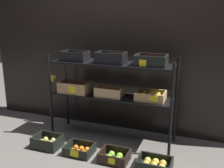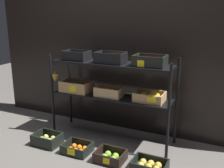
# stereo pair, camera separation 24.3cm
# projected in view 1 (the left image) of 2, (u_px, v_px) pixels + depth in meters

# --- Properties ---
(ground_plane) EXTENTS (10.00, 10.00, 0.00)m
(ground_plane) POSITION_uv_depth(u_px,v_px,m) (112.00, 138.00, 3.32)
(ground_plane) COLOR #605B56
(storefront_wall) EXTENTS (3.86, 0.12, 1.80)m
(storefront_wall) POSITION_uv_depth(u_px,v_px,m) (123.00, 61.00, 3.45)
(storefront_wall) COLOR black
(storefront_wall) RESTS_ON ground_plane
(display_rack) EXTENTS (1.58, 0.42, 1.08)m
(display_rack) POSITION_uv_depth(u_px,v_px,m) (111.00, 79.00, 3.11)
(display_rack) COLOR black
(display_rack) RESTS_ON ground_plane
(crate_ground_pear) EXTENTS (0.31, 0.24, 0.14)m
(crate_ground_pear) POSITION_uv_depth(u_px,v_px,m) (48.00, 142.00, 3.08)
(crate_ground_pear) COLOR black
(crate_ground_pear) RESTS_ON ground_plane
(crate_ground_tangerine) EXTENTS (0.30, 0.25, 0.11)m
(crate_ground_tangerine) POSITION_uv_depth(u_px,v_px,m) (80.00, 150.00, 2.94)
(crate_ground_tangerine) COLOR black
(crate_ground_tangerine) RESTS_ON ground_plane
(crate_ground_apple_green) EXTENTS (0.30, 0.25, 0.11)m
(crate_ground_apple_green) POSITION_uv_depth(u_px,v_px,m) (114.00, 157.00, 2.79)
(crate_ground_apple_green) COLOR black
(crate_ground_apple_green) RESTS_ON ground_plane
(crate_ground_apple_gold) EXTENTS (0.34, 0.24, 0.10)m
(crate_ground_apple_gold) POSITION_uv_depth(u_px,v_px,m) (155.00, 164.00, 2.66)
(crate_ground_apple_gold) COLOR black
(crate_ground_apple_gold) RESTS_ON ground_plane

